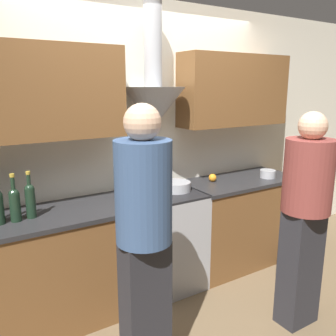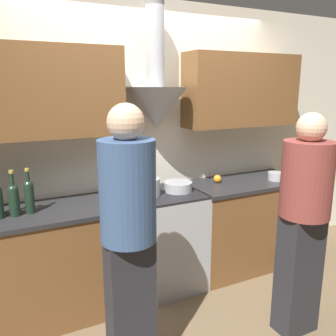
{
  "view_description": "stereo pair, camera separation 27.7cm",
  "coord_description": "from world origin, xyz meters",
  "px_view_note": "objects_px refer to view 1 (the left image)",
  "views": [
    {
      "loc": [
        -1.56,
        -2.31,
        1.85
      ],
      "look_at": [
        0.0,
        0.2,
        1.16
      ],
      "focal_mm": 38.0,
      "sensor_mm": 36.0,
      "label": 1
    },
    {
      "loc": [
        -1.31,
        -2.45,
        1.85
      ],
      "look_at": [
        0.0,
        0.2,
        1.16
      ],
      "focal_mm": 38.0,
      "sensor_mm": 36.0,
      "label": 2
    }
  ],
  "objects_px": {
    "wine_bottle_6": "(30,199)",
    "mixing_bowl": "(177,186)",
    "person_foreground_left": "(144,236)",
    "wine_bottle_5": "(15,203)",
    "orange_fruit": "(213,178)",
    "person_foreground_right": "(305,212)",
    "saucepan": "(268,174)",
    "stove_range": "(162,240)",
    "stock_pot": "(148,188)"
  },
  "relations": [
    {
      "from": "wine_bottle_5",
      "to": "saucepan",
      "type": "distance_m",
      "value": 2.45
    },
    {
      "from": "stove_range",
      "to": "stock_pot",
      "type": "xyz_separation_m",
      "value": [
        -0.15,
        -0.02,
        0.53
      ]
    },
    {
      "from": "wine_bottle_5",
      "to": "person_foreground_left",
      "type": "height_order",
      "value": "person_foreground_left"
    },
    {
      "from": "stove_range",
      "to": "person_foreground_left",
      "type": "distance_m",
      "value": 1.21
    },
    {
      "from": "stove_range",
      "to": "person_foreground_left",
      "type": "relative_size",
      "value": 0.52
    },
    {
      "from": "wine_bottle_5",
      "to": "orange_fruit",
      "type": "distance_m",
      "value": 1.86
    },
    {
      "from": "wine_bottle_5",
      "to": "mixing_bowl",
      "type": "distance_m",
      "value": 1.38
    },
    {
      "from": "wine_bottle_6",
      "to": "orange_fruit",
      "type": "distance_m",
      "value": 1.75
    },
    {
      "from": "mixing_bowl",
      "to": "person_foreground_right",
      "type": "xyz_separation_m",
      "value": [
        0.49,
        -1.01,
        -0.03
      ]
    },
    {
      "from": "person_foreground_left",
      "to": "orange_fruit",
      "type": "bearing_deg",
      "value": 36.6
    },
    {
      "from": "stove_range",
      "to": "person_foreground_right",
      "type": "xyz_separation_m",
      "value": [
        0.64,
        -1.02,
        0.46
      ]
    },
    {
      "from": "saucepan",
      "to": "person_foreground_right",
      "type": "height_order",
      "value": "person_foreground_right"
    },
    {
      "from": "wine_bottle_6",
      "to": "orange_fruit",
      "type": "xyz_separation_m",
      "value": [
        1.75,
        0.09,
        -0.1
      ]
    },
    {
      "from": "wine_bottle_6",
      "to": "saucepan",
      "type": "xyz_separation_m",
      "value": [
        2.34,
        -0.09,
        -0.1
      ]
    },
    {
      "from": "orange_fruit",
      "to": "person_foreground_left",
      "type": "relative_size",
      "value": 0.04
    },
    {
      "from": "person_foreground_left",
      "to": "person_foreground_right",
      "type": "height_order",
      "value": "person_foreground_left"
    },
    {
      "from": "wine_bottle_6",
      "to": "person_foreground_right",
      "type": "distance_m",
      "value": 2.02
    },
    {
      "from": "person_foreground_left",
      "to": "saucepan",
      "type": "bearing_deg",
      "value": 22.42
    },
    {
      "from": "wine_bottle_6",
      "to": "mixing_bowl",
      "type": "distance_m",
      "value": 1.27
    },
    {
      "from": "stove_range",
      "to": "wine_bottle_5",
      "type": "xyz_separation_m",
      "value": [
        -1.22,
        -0.03,
        0.59
      ]
    },
    {
      "from": "stove_range",
      "to": "saucepan",
      "type": "relative_size",
      "value": 5.68
    },
    {
      "from": "saucepan",
      "to": "person_foreground_left",
      "type": "xyz_separation_m",
      "value": [
        -1.87,
        -0.77,
        0.03
      ]
    },
    {
      "from": "wine_bottle_5",
      "to": "saucepan",
      "type": "relative_size",
      "value": 2.16
    },
    {
      "from": "stock_pot",
      "to": "orange_fruit",
      "type": "distance_m",
      "value": 0.79
    },
    {
      "from": "mixing_bowl",
      "to": "orange_fruit",
      "type": "height_order",
      "value": "mixing_bowl"
    },
    {
      "from": "stove_range",
      "to": "saucepan",
      "type": "xyz_separation_m",
      "value": [
        1.22,
        -0.11,
        0.49
      ]
    },
    {
      "from": "wine_bottle_6",
      "to": "saucepan",
      "type": "height_order",
      "value": "wine_bottle_6"
    },
    {
      "from": "wine_bottle_6",
      "to": "mixing_bowl",
      "type": "xyz_separation_m",
      "value": [
        1.27,
        0.01,
        -0.1
      ]
    },
    {
      "from": "mixing_bowl",
      "to": "person_foreground_right",
      "type": "height_order",
      "value": "person_foreground_right"
    },
    {
      "from": "orange_fruit",
      "to": "saucepan",
      "type": "xyz_separation_m",
      "value": [
        0.59,
        -0.18,
        0.0
      ]
    },
    {
      "from": "mixing_bowl",
      "to": "person_foreground_right",
      "type": "bearing_deg",
      "value": -64.06
    },
    {
      "from": "wine_bottle_6",
      "to": "person_foreground_right",
      "type": "relative_size",
      "value": 0.21
    },
    {
      "from": "wine_bottle_6",
      "to": "stock_pot",
      "type": "xyz_separation_m",
      "value": [
        0.97,
        0.0,
        -0.07
      ]
    },
    {
      "from": "stove_range",
      "to": "mixing_bowl",
      "type": "relative_size",
      "value": 3.54
    },
    {
      "from": "orange_fruit",
      "to": "person_foreground_right",
      "type": "height_order",
      "value": "person_foreground_right"
    },
    {
      "from": "wine_bottle_5",
      "to": "person_foreground_right",
      "type": "xyz_separation_m",
      "value": [
        1.86,
        -0.98,
        -0.13
      ]
    },
    {
      "from": "wine_bottle_5",
      "to": "person_foreground_right",
      "type": "height_order",
      "value": "person_foreground_right"
    },
    {
      "from": "stove_range",
      "to": "saucepan",
      "type": "distance_m",
      "value": 1.32
    },
    {
      "from": "wine_bottle_5",
      "to": "person_foreground_right",
      "type": "relative_size",
      "value": 0.21
    },
    {
      "from": "stock_pot",
      "to": "person_foreground_right",
      "type": "relative_size",
      "value": 0.12
    },
    {
      "from": "saucepan",
      "to": "person_foreground_right",
      "type": "bearing_deg",
      "value": -122.6
    },
    {
      "from": "wine_bottle_6",
      "to": "person_foreground_left",
      "type": "height_order",
      "value": "person_foreground_left"
    },
    {
      "from": "stove_range",
      "to": "orange_fruit",
      "type": "height_order",
      "value": "orange_fruit"
    },
    {
      "from": "stove_range",
      "to": "orange_fruit",
      "type": "bearing_deg",
      "value": 6.42
    },
    {
      "from": "mixing_bowl",
      "to": "person_foreground_left",
      "type": "bearing_deg",
      "value": -132.51
    },
    {
      "from": "stove_range",
      "to": "wine_bottle_5",
      "type": "bearing_deg",
      "value": -178.38
    },
    {
      "from": "stock_pot",
      "to": "person_foreground_right",
      "type": "xyz_separation_m",
      "value": [
        0.79,
        -1.0,
        -0.07
      ]
    },
    {
      "from": "stock_pot",
      "to": "saucepan",
      "type": "bearing_deg",
      "value": -3.73
    },
    {
      "from": "mixing_bowl",
      "to": "person_foreground_left",
      "type": "distance_m",
      "value": 1.18
    },
    {
      "from": "wine_bottle_6",
      "to": "mixing_bowl",
      "type": "relative_size",
      "value": 1.35
    }
  ]
}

